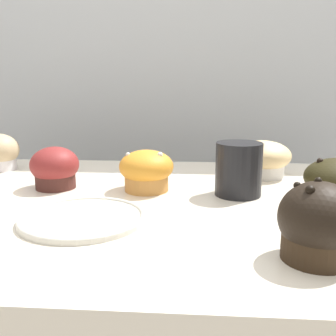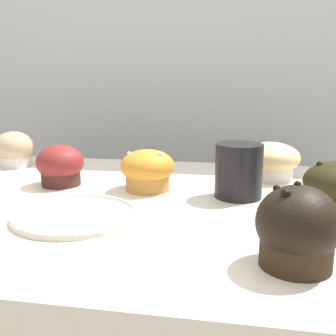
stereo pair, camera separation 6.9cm
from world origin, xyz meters
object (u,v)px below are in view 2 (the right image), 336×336
muffin_back_right (14,150)px  muffin_front_left (60,166)px  serving_plate (75,214)px  muffin_back_center (297,230)px  muffin_back_left (271,161)px  coffee_cup (239,169)px  muffin_front_center (147,170)px

muffin_back_right → muffin_front_left: 0.23m
muffin_front_left → serving_plate: bearing=-59.4°
muffin_back_right → serving_plate: bearing=-47.8°
muffin_back_center → muffin_back_right: bearing=144.5°
muffin_back_left → serving_plate: size_ratio=0.64×
coffee_cup → muffin_front_center: bearing=174.8°
muffin_back_left → muffin_back_center: size_ratio=1.24×
muffin_back_center → coffee_cup: (-0.06, 0.25, 0.01)m
muffin_front_left → coffee_cup: bearing=-3.3°
serving_plate → muffin_back_right: bearing=132.2°
muffin_front_left → serving_plate: size_ratio=0.49×
coffee_cup → muffin_back_right: bearing=162.8°
muffin_front_left → muffin_back_center: bearing=-34.4°
muffin_back_right → muffin_front_center: bearing=-22.3°
coffee_cup → serving_plate: coffee_cup is taller
muffin_front_center → muffin_back_left: 0.26m
coffee_cup → serving_plate: size_ratio=0.66×
muffin_back_right → coffee_cup: coffee_cup is taller
muffin_front_left → muffin_back_center: 0.48m
muffin_front_center → muffin_front_left: bearing=178.5°
muffin_back_center → serving_plate: size_ratio=0.52×
muffin_back_left → muffin_back_center: bearing=-90.3°
muffin_back_right → muffin_back_center: size_ratio=0.97×
muffin_back_right → serving_plate: 0.41m
muffin_back_right → muffin_back_center: muffin_back_center is taller
muffin_back_left → coffee_cup: 0.15m
muffin_back_center → muffin_front_left: bearing=145.6°
muffin_front_center → muffin_back_right: 0.38m
muffin_back_center → serving_plate: 0.31m
muffin_front_center → muffin_back_left: size_ratio=0.85×
muffin_back_left → muffin_front_left: size_ratio=1.30×
muffin_back_left → coffee_cup: bearing=-114.4°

